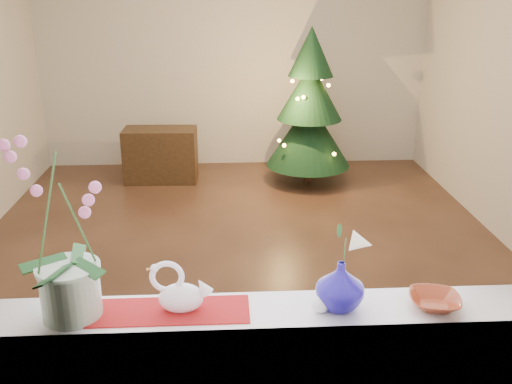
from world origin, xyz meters
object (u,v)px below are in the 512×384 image
swan (181,287)px  side_table (161,155)px  xmas_tree (310,107)px  blue_vase (340,282)px  amber_dish (434,302)px  orchid_pot (63,231)px  paperweight (321,304)px

swan → side_table: 4.34m
xmas_tree → swan: bearing=-104.8°
blue_vase → side_table: bearing=105.1°
amber_dish → orchid_pot: bearing=179.5°
swan → blue_vase: 0.60m
paperweight → amber_dish: 0.45m
blue_vase → side_table: size_ratio=0.28×
side_table → amber_dish: bearing=-68.3°
blue_vase → amber_dish: blue_vase is taller
swan → paperweight: bearing=15.1°
blue_vase → amber_dish: 0.38m
amber_dish → xmas_tree: (0.12, 4.15, -0.10)m
swan → amber_dish: size_ratio=1.41×
paperweight → blue_vase: bearing=18.8°
paperweight → amber_dish: (0.44, 0.01, -0.01)m
amber_dish → blue_vase: bearing=177.9°
blue_vase → paperweight: bearing=-161.2°
orchid_pot → paperweight: size_ratio=10.15×
swan → blue_vase: size_ratio=1.05×
orchid_pot → swan: bearing=2.0°
paperweight → xmas_tree: 4.20m
swan → side_table: swan is taller
swan → amber_dish: bearing=17.8°
amber_dish → paperweight: bearing=-178.4°
swan → blue_vase: (0.60, -0.01, 0.01)m
orchid_pot → amber_dish: (1.38, -0.01, -0.33)m
orchid_pot → xmas_tree: bearing=70.2°
side_table → blue_vase: bearing=-72.8°
amber_dish → side_table: 4.57m
paperweight → orchid_pot: bearing=178.4°
paperweight → xmas_tree: xmas_tree is taller
side_table → orchid_pot: bearing=-86.0°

